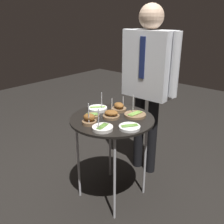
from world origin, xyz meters
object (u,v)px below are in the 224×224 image
object	(u,v)px
bowl_asparagus_mid_right	(98,109)
waiter_figure	(148,73)
bowl_roast_back_right	(119,107)
bowl_asparagus_front_center	(92,116)
bowl_asparagus_front_left	(135,115)
bowl_asparagus_front_right	(103,128)
serving_cart	(112,124)
bowl_asparagus_far_rim	(130,127)
bowl_roast_mid_left	(111,114)
bowl_roast_back_left	(89,120)

from	to	relation	value
bowl_asparagus_mid_right	waiter_figure	size ratio (longest dim) A/B	0.10
bowl_asparagus_mid_right	bowl_roast_back_right	xyz separation A→B (m)	(0.15, 0.11, 0.02)
bowl_asparagus_mid_right	bowl_asparagus_front_center	size ratio (longest dim) A/B	1.45
bowl_asparagus_front_left	bowl_roast_back_right	distance (m)	0.18
bowl_asparagus_front_left	bowl_roast_back_right	world-z (taller)	bowl_asparagus_front_left
bowl_asparagus_mid_right	bowl_asparagus_front_right	bearing A→B (deg)	-40.73
serving_cart	bowl_asparagus_far_rim	bearing A→B (deg)	-16.83
bowl_roast_mid_left	waiter_figure	xyz separation A→B (m)	(-0.02, 0.53, 0.25)
bowl_asparagus_front_left	bowl_asparagus_front_center	size ratio (longest dim) A/B	1.52
bowl_roast_back_right	bowl_roast_mid_left	bearing A→B (deg)	-71.97
bowl_asparagus_mid_right	bowl_roast_back_left	distance (m)	0.30
bowl_asparagus_far_rim	bowl_roast_back_left	bearing A→B (deg)	-153.97
bowl_asparagus_far_rim	bowl_asparagus_front_right	world-z (taller)	bowl_asparagus_front_right
bowl_asparagus_front_left	bowl_roast_back_left	world-z (taller)	bowl_roast_back_left
bowl_roast_mid_left	bowl_roast_back_left	xyz separation A→B (m)	(-0.04, -0.21, 0.01)
bowl_roast_mid_left	bowl_asparagus_front_center	bearing A→B (deg)	-138.49
bowl_asparagus_mid_right	bowl_roast_back_left	xyz separation A→B (m)	(0.16, -0.25, 0.02)
bowl_asparagus_far_rim	bowl_asparagus_front_center	world-z (taller)	bowl_asparagus_front_center
bowl_asparagus_mid_right	bowl_roast_mid_left	bearing A→B (deg)	-13.02
bowl_asparagus_mid_right	bowl_roast_back_right	distance (m)	0.18
bowl_asparagus_mid_right	bowl_roast_back_left	bearing A→B (deg)	-57.52
bowl_roast_mid_left	bowl_roast_back_right	size ratio (longest dim) A/B	1.16
bowl_roast_back_right	bowl_roast_back_left	size ratio (longest dim) A/B	0.73
serving_cart	bowl_asparagus_front_center	distance (m)	0.17
bowl_asparagus_far_rim	bowl_asparagus_front_left	xyz separation A→B (m)	(-0.11, 0.22, 0.00)
bowl_asparagus_far_rim	bowl_asparagus_front_right	bearing A→B (deg)	-133.45
serving_cart	waiter_figure	distance (m)	0.63
bowl_asparagus_far_rim	bowl_asparagus_front_left	size ratio (longest dim) A/B	0.88
bowl_asparagus_front_center	bowl_roast_back_left	world-z (taller)	bowl_roast_back_left
serving_cart	bowl_asparagus_far_rim	distance (m)	0.25
bowl_roast_mid_left	bowl_roast_back_left	size ratio (longest dim) A/B	0.84
bowl_asparagus_mid_right	waiter_figure	distance (m)	0.58
bowl_asparagus_front_right	bowl_roast_back_right	size ratio (longest dim) A/B	1.33
bowl_asparagus_front_left	bowl_roast_back_left	distance (m)	0.39
serving_cart	bowl_roast_back_left	xyz separation A→B (m)	(-0.05, -0.20, 0.09)
bowl_asparagus_mid_right	bowl_roast_back_right	world-z (taller)	bowl_asparagus_mid_right
serving_cart	bowl_asparagus_front_right	world-z (taller)	bowl_asparagus_front_right
bowl_roast_mid_left	bowl_roast_back_right	bearing A→B (deg)	108.03
bowl_roast_mid_left	bowl_asparagus_mid_right	size ratio (longest dim) A/B	0.89
bowl_roast_back_left	waiter_figure	xyz separation A→B (m)	(0.02, 0.74, 0.24)
bowl_asparagus_far_rim	serving_cart	bearing A→B (deg)	163.17
waiter_figure	bowl_asparagus_far_rim	bearing A→B (deg)	-67.26
bowl_asparagus_front_right	bowl_asparagus_front_left	bearing A→B (deg)	86.60
bowl_roast_mid_left	bowl_asparagus_mid_right	xyz separation A→B (m)	(-0.20, 0.05, -0.01)
bowl_asparagus_far_rim	bowl_roast_back_right	size ratio (longest dim) A/B	1.21
bowl_asparagus_front_right	bowl_asparagus_front_center	size ratio (longest dim) A/B	1.49
bowl_roast_mid_left	bowl_asparagus_front_center	size ratio (longest dim) A/B	1.29
bowl_asparagus_front_right	bowl_roast_back_left	bearing A→B (deg)	177.07
bowl_roast_mid_left	waiter_figure	bearing A→B (deg)	91.68
bowl_asparagus_mid_right	bowl_asparagus_front_center	distance (m)	0.17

